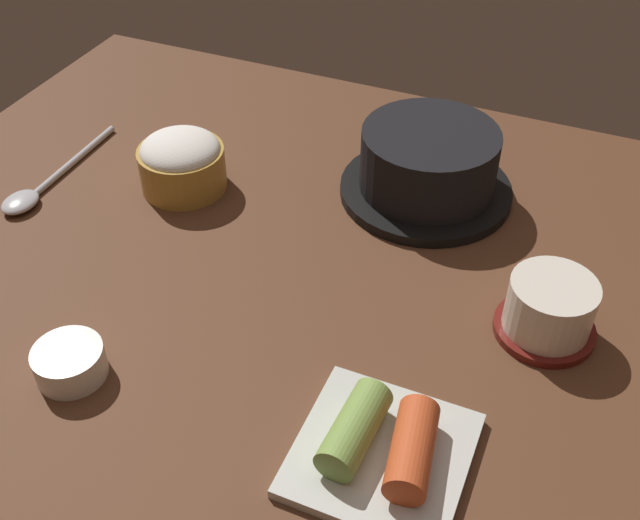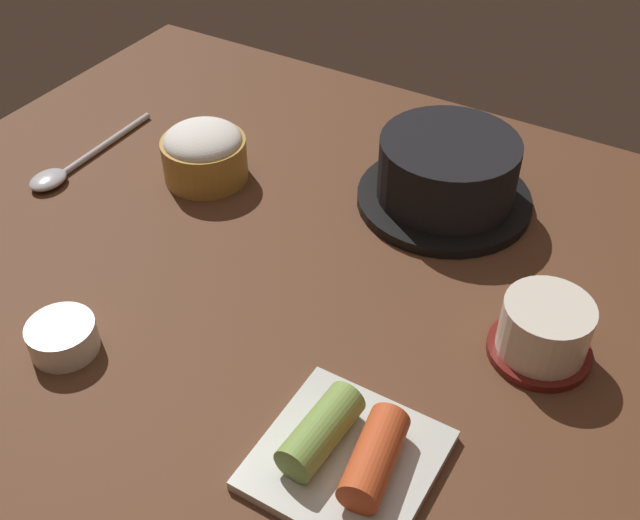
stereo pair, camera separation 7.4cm
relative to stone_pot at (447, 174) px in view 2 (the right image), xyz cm
name	(u,v)px [view 2 (the right image)]	position (x,y,z in cm)	size (l,w,h in cm)	color
dining_table	(313,272)	(-7.21, -16.42, -4.99)	(100.00, 76.00, 2.00)	#56331E
stone_pot	(447,174)	(0.00, 0.00, 0.00)	(19.45, 19.45, 8.18)	black
rice_bowl	(204,152)	(-26.06, -9.41, -0.58)	(9.79, 9.79, 6.69)	#B78C38
tea_cup_with_saucer	(544,330)	(16.50, -16.43, -1.03)	(9.34, 9.34, 5.91)	maroon
kimchi_plate	(347,452)	(7.30, -35.41, -2.43)	(13.39, 13.39, 4.29)	silver
side_bowl_near	(62,336)	(-20.56, -37.75, -2.40)	(6.18, 6.18, 2.93)	white
spoon	(67,168)	(-40.76, -17.06, -3.38)	(3.60, 19.85, 1.35)	#B7B7BC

